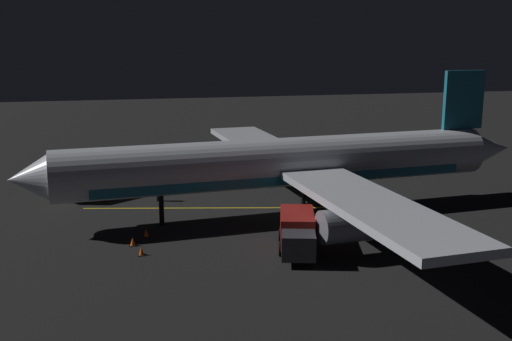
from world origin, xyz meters
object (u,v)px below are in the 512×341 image
at_px(traffic_cone_under_wing, 141,251).
at_px(traffic_cone_near_left, 146,233).
at_px(traffic_cone_near_right, 133,242).
at_px(airliner, 290,164).
at_px(catering_truck, 297,233).
at_px(ground_crew_worker, 158,191).
at_px(baggage_truck, 96,181).

bearing_deg(traffic_cone_under_wing, traffic_cone_near_left, -7.38).
relative_size(traffic_cone_near_left, traffic_cone_near_right, 1.00).
height_order(airliner, traffic_cone_near_right, airliner).
height_order(catering_truck, ground_crew_worker, catering_truck).
bearing_deg(airliner, traffic_cone_near_left, 106.59).
xyz_separation_m(airliner, traffic_cone_near_left, (-3.28, 10.99, -3.59)).
relative_size(baggage_truck, ground_crew_worker, 3.75).
height_order(catering_truck, traffic_cone_near_right, catering_truck).
distance_m(airliner, traffic_cone_under_wing, 13.76).
bearing_deg(traffic_cone_near_left, catering_truck, -118.66).
relative_size(ground_crew_worker, traffic_cone_under_wing, 3.16).
relative_size(airliner, catering_truck, 6.68).
xyz_separation_m(ground_crew_worker, traffic_cone_near_right, (-10.64, 2.30, -0.64)).
height_order(ground_crew_worker, traffic_cone_under_wing, ground_crew_worker).
bearing_deg(baggage_truck, traffic_cone_under_wing, -168.55).
relative_size(catering_truck, ground_crew_worker, 3.48).
height_order(airliner, baggage_truck, airliner).
relative_size(baggage_truck, catering_truck, 1.08).
relative_size(ground_crew_worker, traffic_cone_near_right, 3.16).
bearing_deg(ground_crew_worker, traffic_cone_near_right, 167.78).
bearing_deg(traffic_cone_under_wing, airliner, -59.49).
distance_m(airliner, ground_crew_worker, 11.61).
height_order(airliner, traffic_cone_near_left, airliner).
relative_size(traffic_cone_near_left, traffic_cone_under_wing, 1.00).
bearing_deg(baggage_truck, traffic_cone_near_right, -168.96).
distance_m(airliner, catering_truck, 8.87).
height_order(airliner, ground_crew_worker, airliner).
relative_size(baggage_truck, traffic_cone_near_left, 11.86).
height_order(ground_crew_worker, traffic_cone_near_right, ground_crew_worker).
xyz_separation_m(traffic_cone_near_right, traffic_cone_under_wing, (-1.89, -0.48, 0.00)).
xyz_separation_m(catering_truck, traffic_cone_near_right, (3.42, 10.08, -0.98)).
distance_m(ground_crew_worker, traffic_cone_under_wing, 12.68).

